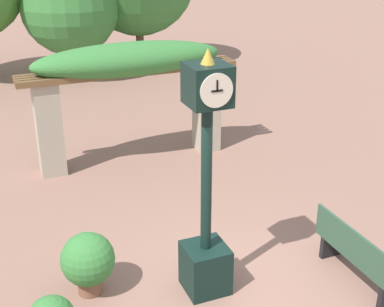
{
  "coord_description": "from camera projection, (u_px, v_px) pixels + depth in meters",
  "views": [
    {
      "loc": [
        -2.91,
        -5.52,
        4.86
      ],
      "look_at": [
        -0.34,
        0.74,
        1.92
      ],
      "focal_mm": 50.0,
      "sensor_mm": 36.0,
      "label": 1
    }
  ],
  "objects": [
    {
      "name": "park_bench",
      "position": [
        357.0,
        255.0,
        7.7
      ],
      "size": [
        0.42,
        1.67,
        0.89
      ],
      "rotation": [
        0.0,
        0.0,
        1.57
      ],
      "color": "#2D4C38",
      "rests_on": "ground"
    },
    {
      "name": "potted_plant_near_right",
      "position": [
        88.0,
        261.0,
        7.44
      ],
      "size": [
        0.76,
        0.76,
        0.93
      ],
      "color": "brown",
      "rests_on": "ground"
    },
    {
      "name": "pergola",
      "position": [
        130.0,
        74.0,
        11.09
      ],
      "size": [
        4.61,
        1.1,
        2.61
      ],
      "color": "#A89E89",
      "rests_on": "ground"
    },
    {
      "name": "ground_plane",
      "position": [
        234.0,
        292.0,
        7.64
      ],
      "size": [
        60.0,
        60.0,
        0.0
      ],
      "primitive_type": "plane",
      "color": "#8E6656"
    },
    {
      "name": "pedestal_clock",
      "position": [
        206.0,
        202.0,
        7.16
      ],
      "size": [
        0.6,
        0.6,
        3.49
      ],
      "color": "black",
      "rests_on": "ground"
    }
  ]
}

